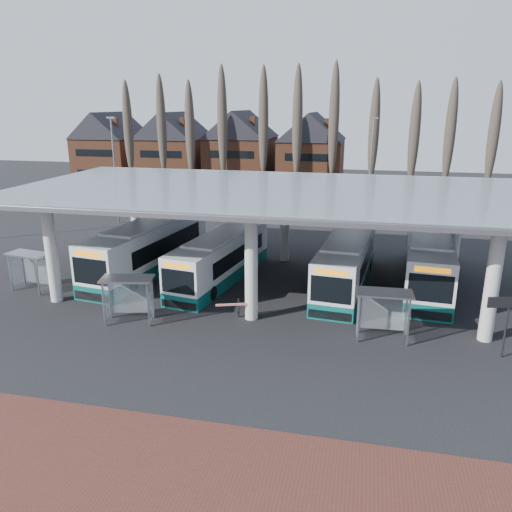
% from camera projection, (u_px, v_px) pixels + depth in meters
% --- Properties ---
extents(ground, '(140.00, 140.00, 0.00)m').
position_uv_depth(ground, '(240.00, 338.00, 25.17)').
color(ground, black).
rests_on(ground, ground).
extents(station_canopy, '(32.00, 16.00, 6.34)m').
position_uv_depth(station_canopy, '(271.00, 199.00, 30.97)').
color(station_canopy, '#BCBCB7').
rests_on(station_canopy, ground).
extents(poplar_row, '(45.10, 1.10, 14.50)m').
position_uv_depth(poplar_row, '(315.00, 129.00, 53.41)').
color(poplar_row, '#473D33').
rests_on(poplar_row, ground).
extents(townhouse_row, '(36.80, 10.30, 12.25)m').
position_uv_depth(townhouse_row, '(207.00, 145.00, 67.78)').
color(townhouse_row, brown).
rests_on(townhouse_row, ground).
extents(lamp_post_a, '(0.80, 0.16, 10.17)m').
position_uv_depth(lamp_post_a, '(115.00, 169.00, 47.88)').
color(lamp_post_a, slate).
rests_on(lamp_post_a, ground).
extents(lamp_post_b, '(0.80, 0.16, 10.17)m').
position_uv_depth(lamp_post_b, '(370.00, 171.00, 46.63)').
color(lamp_post_b, slate).
rests_on(lamp_post_b, ground).
extents(bus_0, '(4.40, 12.94, 3.53)m').
position_uv_depth(bus_0, '(149.00, 248.00, 34.91)').
color(bus_0, silver).
rests_on(bus_0, ground).
extents(bus_1, '(4.12, 11.50, 3.13)m').
position_uv_depth(bus_1, '(221.00, 258.00, 33.20)').
color(bus_1, silver).
rests_on(bus_1, ground).
extents(bus_2, '(3.63, 12.03, 3.29)m').
position_uv_depth(bus_2, '(347.00, 262.00, 32.10)').
color(bus_2, silver).
rests_on(bus_2, ground).
extents(bus_3, '(3.60, 12.58, 3.45)m').
position_uv_depth(bus_3, '(427.00, 260.00, 32.36)').
color(bus_3, silver).
rests_on(bus_3, ground).
extents(shelter_0, '(2.82, 1.74, 2.44)m').
position_uv_depth(shelter_0, '(31.00, 263.00, 31.26)').
color(shelter_0, gray).
rests_on(shelter_0, ground).
extents(shelter_1, '(2.94, 1.88, 2.53)m').
position_uv_depth(shelter_1, '(128.00, 289.00, 26.64)').
color(shelter_1, gray).
rests_on(shelter_1, ground).
extents(shelter_2, '(2.79, 1.48, 2.54)m').
position_uv_depth(shelter_2, '(383.00, 304.00, 24.64)').
color(shelter_2, gray).
rests_on(shelter_2, ground).
extents(info_sign_0, '(1.99, 0.59, 3.01)m').
position_uv_depth(info_sign_0, '(509.00, 307.00, 22.54)').
color(info_sign_0, black).
rests_on(info_sign_0, ground).
extents(barrier, '(2.13, 0.95, 1.11)m').
position_uv_depth(barrier, '(237.00, 305.00, 27.06)').
color(barrier, black).
rests_on(barrier, ground).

